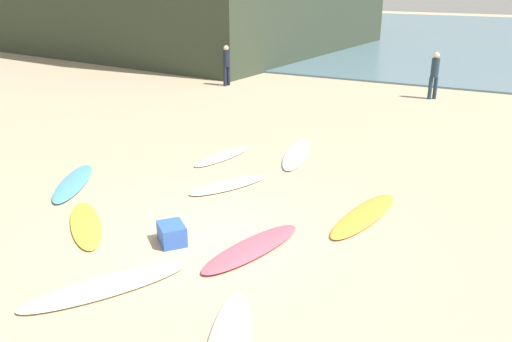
{
  "coord_description": "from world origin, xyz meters",
  "views": [
    {
      "loc": [
        4.37,
        -6.99,
        4.35
      ],
      "look_at": [
        -0.51,
        2.66,
        0.3
      ],
      "focal_mm": 37.23,
      "sensor_mm": 36.0,
      "label": 1
    }
  ],
  "objects_px": {
    "surfboard_3": "(73,183)",
    "surfboard_6": "(86,225)",
    "surfboard_4": "(252,248)",
    "surfboard_5": "(228,185)",
    "surfboard_2": "(364,215)",
    "surfboard_0": "(106,286)",
    "surfboard_7": "(296,154)",
    "beachgoer_near": "(434,73)",
    "surfboard_8": "(223,156)",
    "beachgoer_mid": "(226,64)",
    "beach_cooler": "(172,234)"
  },
  "relations": [
    {
      "from": "surfboard_0",
      "to": "surfboard_4",
      "type": "height_order",
      "value": "surfboard_4"
    },
    {
      "from": "surfboard_7",
      "to": "beachgoer_near",
      "type": "height_order",
      "value": "beachgoer_near"
    },
    {
      "from": "surfboard_2",
      "to": "surfboard_5",
      "type": "height_order",
      "value": "surfboard_5"
    },
    {
      "from": "surfboard_2",
      "to": "surfboard_8",
      "type": "height_order",
      "value": "surfboard_2"
    },
    {
      "from": "surfboard_7",
      "to": "beachgoer_mid",
      "type": "relative_size",
      "value": 1.56
    },
    {
      "from": "surfboard_2",
      "to": "surfboard_5",
      "type": "relative_size",
      "value": 1.28
    },
    {
      "from": "surfboard_0",
      "to": "surfboard_2",
      "type": "xyz_separation_m",
      "value": [
        2.69,
        4.1,
        -0.0
      ]
    },
    {
      "from": "beachgoer_near",
      "to": "surfboard_0",
      "type": "bearing_deg",
      "value": -135.53
    },
    {
      "from": "surfboard_3",
      "to": "surfboard_7",
      "type": "bearing_deg",
      "value": -160.44
    },
    {
      "from": "surfboard_6",
      "to": "beachgoer_near",
      "type": "height_order",
      "value": "beachgoer_near"
    },
    {
      "from": "surfboard_2",
      "to": "surfboard_6",
      "type": "relative_size",
      "value": 1.16
    },
    {
      "from": "surfboard_4",
      "to": "surfboard_8",
      "type": "relative_size",
      "value": 1.13
    },
    {
      "from": "surfboard_0",
      "to": "surfboard_3",
      "type": "relative_size",
      "value": 1.08
    },
    {
      "from": "surfboard_4",
      "to": "surfboard_8",
      "type": "distance_m",
      "value": 4.83
    },
    {
      "from": "surfboard_0",
      "to": "surfboard_3",
      "type": "distance_m",
      "value": 4.46
    },
    {
      "from": "surfboard_5",
      "to": "surfboard_4",
      "type": "bearing_deg",
      "value": 154.99
    },
    {
      "from": "surfboard_2",
      "to": "beachgoer_near",
      "type": "xyz_separation_m",
      "value": [
        -0.61,
        10.98,
        0.91
      ]
    },
    {
      "from": "surfboard_5",
      "to": "surfboard_8",
      "type": "height_order",
      "value": "surfboard_5"
    },
    {
      "from": "surfboard_6",
      "to": "beachgoer_near",
      "type": "xyz_separation_m",
      "value": [
        3.83,
        13.66,
        0.91
      ]
    },
    {
      "from": "surfboard_5",
      "to": "surfboard_8",
      "type": "relative_size",
      "value": 0.96
    },
    {
      "from": "surfboard_6",
      "to": "surfboard_8",
      "type": "distance_m",
      "value": 4.49
    },
    {
      "from": "surfboard_5",
      "to": "beachgoer_mid",
      "type": "xyz_separation_m",
      "value": [
        -5.49,
        9.54,
        0.86
      ]
    },
    {
      "from": "surfboard_4",
      "to": "beachgoer_near",
      "type": "distance_m",
      "value": 13.14
    },
    {
      "from": "beachgoer_near",
      "to": "beachgoer_mid",
      "type": "xyz_separation_m",
      "value": [
        -7.95,
        -1.27,
        -0.05
      ]
    },
    {
      "from": "surfboard_0",
      "to": "beachgoer_near",
      "type": "relative_size",
      "value": 1.46
    },
    {
      "from": "surfboard_2",
      "to": "surfboard_6",
      "type": "distance_m",
      "value": 5.18
    },
    {
      "from": "surfboard_3",
      "to": "surfboard_6",
      "type": "bearing_deg",
      "value": 111.54
    },
    {
      "from": "surfboard_2",
      "to": "surfboard_4",
      "type": "distance_m",
      "value": 2.48
    },
    {
      "from": "beach_cooler",
      "to": "beachgoer_mid",
      "type": "bearing_deg",
      "value": 115.81
    },
    {
      "from": "surfboard_5",
      "to": "beach_cooler",
      "type": "height_order",
      "value": "beach_cooler"
    },
    {
      "from": "surfboard_4",
      "to": "surfboard_6",
      "type": "xyz_separation_m",
      "value": [
        -3.13,
        -0.57,
        -0.01
      ]
    },
    {
      "from": "surfboard_0",
      "to": "beachgoer_near",
      "type": "height_order",
      "value": "beachgoer_near"
    },
    {
      "from": "surfboard_2",
      "to": "surfboard_7",
      "type": "height_order",
      "value": "surfboard_7"
    },
    {
      "from": "surfboard_2",
      "to": "beachgoer_mid",
      "type": "distance_m",
      "value": 12.97
    },
    {
      "from": "surfboard_7",
      "to": "beachgoer_near",
      "type": "bearing_deg",
      "value": 63.31
    },
    {
      "from": "surfboard_3",
      "to": "surfboard_6",
      "type": "xyz_separation_m",
      "value": [
        1.71,
        -1.42,
        -0.01
      ]
    },
    {
      "from": "surfboard_2",
      "to": "surfboard_5",
      "type": "distance_m",
      "value": 3.06
    },
    {
      "from": "surfboard_6",
      "to": "beachgoer_mid",
      "type": "relative_size",
      "value": 1.3
    },
    {
      "from": "surfboard_4",
      "to": "beachgoer_near",
      "type": "bearing_deg",
      "value": -77.92
    },
    {
      "from": "surfboard_2",
      "to": "surfboard_0",
      "type": "bearing_deg",
      "value": 66.03
    },
    {
      "from": "surfboard_2",
      "to": "surfboard_7",
      "type": "distance_m",
      "value": 3.76
    },
    {
      "from": "surfboard_4",
      "to": "surfboard_2",
      "type": "bearing_deg",
      "value": -106.65
    },
    {
      "from": "surfboard_8",
      "to": "beach_cooler",
      "type": "bearing_deg",
      "value": -60.09
    },
    {
      "from": "surfboard_5",
      "to": "surfboard_6",
      "type": "distance_m",
      "value": 3.17
    },
    {
      "from": "surfboard_4",
      "to": "beachgoer_mid",
      "type": "relative_size",
      "value": 1.38
    },
    {
      "from": "surfboard_8",
      "to": "beachgoer_near",
      "type": "distance_m",
      "value": 9.88
    },
    {
      "from": "surfboard_3",
      "to": "beachgoer_mid",
      "type": "xyz_separation_m",
      "value": [
        -2.41,
        10.98,
        0.85
      ]
    },
    {
      "from": "surfboard_5",
      "to": "surfboard_7",
      "type": "height_order",
      "value": "surfboard_7"
    },
    {
      "from": "surfboard_7",
      "to": "surfboard_4",
      "type": "bearing_deg",
      "value": -89.15
    },
    {
      "from": "surfboard_8",
      "to": "beachgoer_near",
      "type": "height_order",
      "value": "beachgoer_near"
    }
  ]
}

